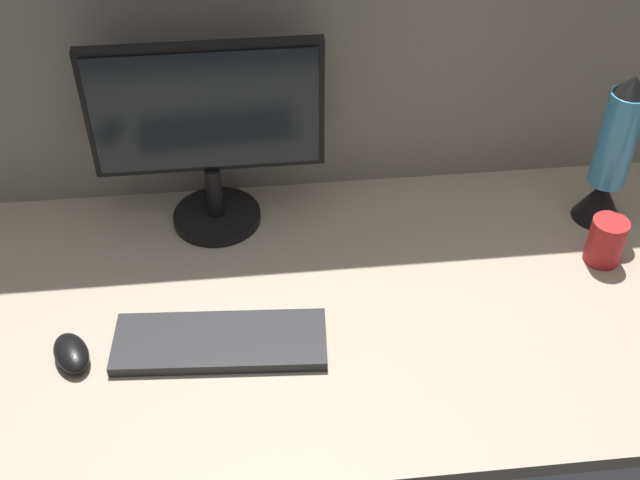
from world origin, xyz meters
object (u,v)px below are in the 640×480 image
at_px(keyboard, 220,342).
at_px(lava_lamp, 611,162).
at_px(mouse, 71,353).
at_px(monitor, 208,128).
at_px(mug_red_plastic, 606,241).

height_order(keyboard, lava_lamp, lava_lamp).
bearing_deg(keyboard, mouse, -174.74).
bearing_deg(monitor, lava_lamp, -5.72).
bearing_deg(mouse, lava_lamp, -8.37).
relative_size(monitor, lava_lamp, 1.35).
xyz_separation_m(monitor, mouse, (-0.25, -0.36, -0.20)).
distance_m(monitor, keyboard, 0.41).
xyz_separation_m(monitor, lava_lamp, (0.79, -0.08, -0.08)).
distance_m(monitor, mug_red_plastic, 0.80).
height_order(mug_red_plastic, lava_lamp, lava_lamp).
xyz_separation_m(keyboard, lava_lamp, (0.78, 0.28, 0.13)).
bearing_deg(mug_red_plastic, mouse, -171.34).
bearing_deg(keyboard, monitor, 94.39).
bearing_deg(mug_red_plastic, lava_lamp, 73.50).
relative_size(keyboard, mouse, 3.85).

